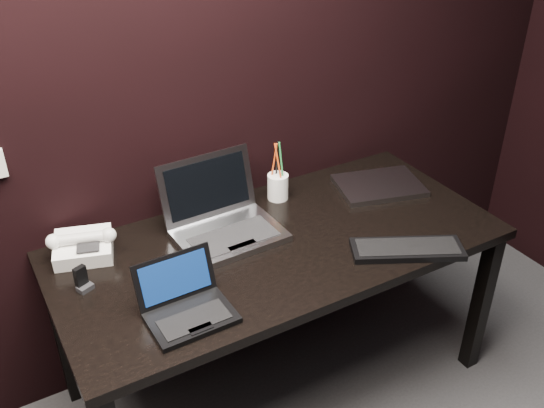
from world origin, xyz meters
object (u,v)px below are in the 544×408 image
desk (279,257)px  netbook (187,306)px  closed_laptop (379,186)px  desk_phone (83,246)px  mobile_phone (82,281)px  silver_laptop (223,222)px  pen_cup (278,186)px  ext_keyboard (407,249)px

desk → netbook: netbook is taller
closed_laptop → desk_phone: size_ratio=1.64×
desk → desk_phone: desk_phone is taller
desk → mobile_phone: (-0.72, 0.08, 0.11)m
silver_laptop → desk: bearing=-43.8°
netbook → pen_cup: bearing=38.2°
netbook → ext_keyboard: (0.84, -0.09, -0.02)m
desk → netbook: size_ratio=6.23×
desk → closed_laptop: bearing=12.7°
silver_laptop → pen_cup: silver_laptop is taller
desk → closed_laptop: (0.58, 0.13, 0.09)m
silver_laptop → ext_keyboard: bearing=-40.2°
desk_phone → mobile_phone: size_ratio=2.87×
desk_phone → closed_laptop: bearing=-6.3°
netbook → ext_keyboard: netbook is taller
silver_laptop → pen_cup: (0.32, 0.13, 0.01)m
silver_laptop → pen_cup: 0.34m
silver_laptop → desk_phone: silver_laptop is taller
desk → closed_laptop: 0.61m
netbook → desk_phone: bearing=112.7°
silver_laptop → mobile_phone: bearing=-173.1°
desk → closed_laptop: closed_laptop is taller
netbook → desk_phone: (-0.20, 0.48, 0.01)m
desk → mobile_phone: 0.74m
ext_keyboard → closed_laptop: ext_keyboard is taller
desk_phone → netbook: bearing=-67.3°
pen_cup → desk: bearing=-119.4°
ext_keyboard → pen_cup: 0.62m
netbook → mobile_phone: (-0.26, 0.30, -0.00)m
ext_keyboard → mobile_phone: 1.16m
desk → ext_keyboard: size_ratio=3.95×
ext_keyboard → silver_laptop: bearing=139.8°
closed_laptop → pen_cup: pen_cup is taller
desk → ext_keyboard: bearing=-38.6°
ext_keyboard → desk_phone: 1.19m
mobile_phone → pen_cup: size_ratio=0.34×
pen_cup → silver_laptop: bearing=-158.2°
desk → ext_keyboard: (0.37, -0.30, 0.09)m
desk_phone → mobile_phone: (-0.05, -0.19, -0.01)m
netbook → silver_laptop: size_ratio=0.68×
desk_phone → pen_cup: bearing=0.6°
closed_laptop → desk_phone: bearing=173.7°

